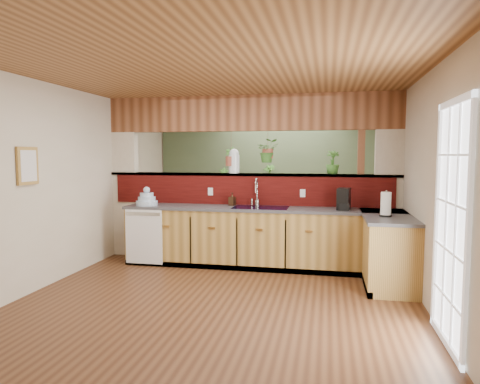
% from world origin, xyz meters
% --- Properties ---
extents(ground, '(4.60, 7.00, 0.01)m').
position_xyz_m(ground, '(0.00, 0.00, 0.00)').
color(ground, '#4F2D18').
rests_on(ground, ground).
extents(ceiling, '(4.60, 7.00, 0.01)m').
position_xyz_m(ceiling, '(0.00, 0.00, 2.60)').
color(ceiling, brown).
rests_on(ceiling, ground).
extents(wall_back, '(4.60, 0.02, 2.60)m').
position_xyz_m(wall_back, '(0.00, 3.50, 1.30)').
color(wall_back, beige).
rests_on(wall_back, ground).
extents(wall_front, '(4.60, 0.02, 2.60)m').
position_xyz_m(wall_front, '(0.00, -3.50, 1.30)').
color(wall_front, beige).
rests_on(wall_front, ground).
extents(wall_left, '(0.02, 7.00, 2.60)m').
position_xyz_m(wall_left, '(-2.30, 0.00, 1.30)').
color(wall_left, beige).
rests_on(wall_left, ground).
extents(wall_right, '(0.02, 7.00, 2.60)m').
position_xyz_m(wall_right, '(2.30, 0.00, 1.30)').
color(wall_right, beige).
rests_on(wall_right, ground).
extents(pass_through_partition, '(4.60, 0.21, 2.60)m').
position_xyz_m(pass_through_partition, '(0.03, 1.35, 1.19)').
color(pass_through_partition, beige).
rests_on(pass_through_partition, ground).
extents(pass_through_ledge, '(4.60, 0.21, 0.04)m').
position_xyz_m(pass_through_ledge, '(0.00, 1.35, 1.37)').
color(pass_through_ledge, brown).
rests_on(pass_through_ledge, ground).
extents(header_beam, '(4.60, 0.15, 0.55)m').
position_xyz_m(header_beam, '(0.00, 1.35, 2.33)').
color(header_beam, brown).
rests_on(header_beam, ground).
extents(sage_backwall, '(4.55, 0.02, 2.55)m').
position_xyz_m(sage_backwall, '(0.00, 3.48, 1.30)').
color(sage_backwall, '#4D6142').
rests_on(sage_backwall, ground).
extents(countertop, '(4.14, 1.52, 0.90)m').
position_xyz_m(countertop, '(0.84, 0.87, 0.45)').
color(countertop, olive).
rests_on(countertop, ground).
extents(dishwasher, '(0.58, 0.03, 0.82)m').
position_xyz_m(dishwasher, '(-1.48, 0.66, 0.46)').
color(dishwasher, white).
rests_on(dishwasher, ground).
extents(navy_sink, '(0.82, 0.50, 0.18)m').
position_xyz_m(navy_sink, '(0.25, 0.98, 0.82)').
color(navy_sink, black).
rests_on(navy_sink, countertop).
extents(french_door, '(0.06, 1.02, 2.16)m').
position_xyz_m(french_door, '(2.27, -1.30, 1.05)').
color(french_door, white).
rests_on(french_door, ground).
extents(framed_print, '(0.04, 0.35, 0.45)m').
position_xyz_m(framed_print, '(-2.27, -0.80, 1.55)').
color(framed_print, olive).
rests_on(framed_print, wall_left).
extents(faucet, '(0.19, 0.19, 0.43)m').
position_xyz_m(faucet, '(0.16, 1.13, 1.13)').
color(faucet, '#B7B7B2').
rests_on(faucet, countertop).
extents(dish_stack, '(0.33, 0.33, 0.29)m').
position_xyz_m(dish_stack, '(-1.52, 0.88, 0.99)').
color(dish_stack, '#A9BFDA').
rests_on(dish_stack, countertop).
extents(soap_dispenser, '(0.11, 0.11, 0.20)m').
position_xyz_m(soap_dispenser, '(-0.22, 1.14, 1.00)').
color(soap_dispenser, '#372214').
rests_on(soap_dispenser, countertop).
extents(coffee_maker, '(0.16, 0.28, 0.31)m').
position_xyz_m(coffee_maker, '(1.45, 0.95, 1.04)').
color(coffee_maker, black).
rests_on(coffee_maker, countertop).
extents(paper_towel, '(0.16, 0.16, 0.33)m').
position_xyz_m(paper_towel, '(1.95, 0.38, 1.05)').
color(paper_towel, black).
rests_on(paper_towel, countertop).
extents(glass_jar, '(0.17, 0.17, 0.38)m').
position_xyz_m(glass_jar, '(-0.24, 1.35, 1.58)').
color(glass_jar, silver).
rests_on(glass_jar, pass_through_ledge).
extents(ledge_plant_right, '(0.22, 0.22, 0.36)m').
position_xyz_m(ledge_plant_right, '(1.29, 1.35, 1.57)').
color(ledge_plant_right, '#336623').
rests_on(ledge_plant_right, pass_through_ledge).
extents(hanging_plant_a, '(0.21, 0.18, 0.55)m').
position_xyz_m(hanging_plant_a, '(-0.28, 1.35, 1.74)').
color(hanging_plant_a, brown).
rests_on(hanging_plant_a, header_beam).
extents(hanging_plant_b, '(0.37, 0.34, 0.47)m').
position_xyz_m(hanging_plant_b, '(0.30, 1.35, 1.90)').
color(hanging_plant_b, brown).
rests_on(hanging_plant_b, header_beam).
extents(shelving_console, '(1.62, 0.79, 1.04)m').
position_xyz_m(shelving_console, '(-0.44, 3.25, 0.50)').
color(shelving_console, black).
rests_on(shelving_console, ground).
extents(shelf_plant_a, '(0.25, 0.20, 0.40)m').
position_xyz_m(shelf_plant_a, '(-0.86, 3.25, 1.22)').
color(shelf_plant_a, '#336623').
rests_on(shelf_plant_a, shelving_console).
extents(shelf_plant_b, '(0.34, 0.34, 0.46)m').
position_xyz_m(shelf_plant_b, '(0.06, 3.25, 1.25)').
color(shelf_plant_b, '#336623').
rests_on(shelf_plant_b, shelving_console).
extents(floor_plant, '(0.82, 0.73, 0.81)m').
position_xyz_m(floor_plant, '(0.89, 2.54, 0.41)').
color(floor_plant, '#336623').
rests_on(floor_plant, ground).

